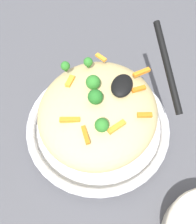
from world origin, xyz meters
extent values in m
plane|color=#4C4C51|center=(0.00, 0.00, 0.00)|extent=(2.40, 2.40, 0.00)
cylinder|color=silver|center=(0.00, 0.00, 0.01)|extent=(0.29, 0.29, 0.02)
torus|color=silver|center=(0.00, 0.00, 0.03)|extent=(0.32, 0.32, 0.02)
torus|color=black|center=(0.00, 0.00, 0.04)|extent=(0.31, 0.31, 0.00)
ellipsoid|color=#D1BA7A|center=(0.00, 0.00, 0.09)|extent=(0.26, 0.24, 0.10)
cube|color=orange|center=(-0.05, 0.07, 0.13)|extent=(0.02, 0.03, 0.01)
cube|color=orange|center=(-0.09, 0.06, 0.13)|extent=(0.03, 0.03, 0.01)
cube|color=orange|center=(0.08, 0.01, 0.13)|extent=(0.03, 0.03, 0.01)
cube|color=orange|center=(0.06, -0.03, 0.13)|extent=(0.02, 0.04, 0.01)
cube|color=orange|center=(-0.02, -0.07, 0.13)|extent=(0.03, 0.01, 0.01)
cube|color=orange|center=(0.05, 0.05, 0.13)|extent=(0.03, 0.03, 0.01)
cube|color=orange|center=(-0.10, -0.03, 0.13)|extent=(0.02, 0.03, 0.01)
cube|color=orange|center=(0.01, 0.09, 0.13)|extent=(0.02, 0.03, 0.01)
cylinder|color=#205B1C|center=(0.01, 0.00, 0.14)|extent=(0.01, 0.01, 0.01)
sphere|color=#236B23|center=(0.01, 0.00, 0.15)|extent=(0.03, 0.03, 0.03)
cylinder|color=#296820|center=(-0.02, -0.02, 0.14)|extent=(0.01, 0.01, 0.01)
sphere|color=#2D7A28|center=(-0.02, -0.02, 0.15)|extent=(0.03, 0.03, 0.03)
cylinder|color=#296820|center=(-0.07, -0.05, 0.13)|extent=(0.01, 0.01, 0.01)
sphere|color=#2D7A28|center=(-0.07, -0.05, 0.14)|extent=(0.02, 0.02, 0.02)
cylinder|color=#296820|center=(-0.04, -0.09, 0.13)|extent=(0.01, 0.01, 0.01)
sphere|color=#2D7A28|center=(-0.04, -0.09, 0.14)|extent=(0.02, 0.02, 0.02)
cylinder|color=#296820|center=(0.06, 0.03, 0.13)|extent=(0.01, 0.01, 0.01)
sphere|color=#2D7A28|center=(0.06, 0.03, 0.15)|extent=(0.02, 0.02, 0.02)
ellipsoid|color=black|center=(-0.04, 0.03, 0.14)|extent=(0.06, 0.04, 0.02)
cylinder|color=black|center=(-0.08, 0.10, 0.18)|extent=(0.15, 0.10, 0.08)
camera|label=1|loc=(0.22, 0.08, 0.48)|focal=35.80mm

